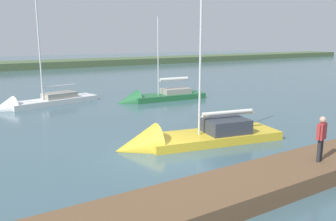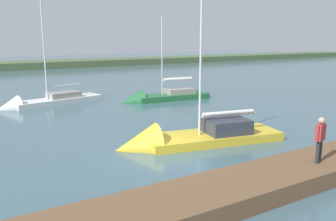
{
  "view_description": "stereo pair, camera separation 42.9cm",
  "coord_description": "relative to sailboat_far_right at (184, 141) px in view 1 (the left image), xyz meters",
  "views": [
    {
      "loc": [
        8.17,
        13.17,
        5.34
      ],
      "look_at": [
        -0.98,
        -1.21,
        1.81
      ],
      "focal_mm": 37.62,
      "sensor_mm": 36.0,
      "label": 1
    },
    {
      "loc": [
        7.81,
        13.4,
        5.34
      ],
      "look_at": [
        -0.98,
        -1.21,
        1.81
      ],
      "focal_mm": 37.62,
      "sensor_mm": 36.0,
      "label": 2
    }
  ],
  "objects": [
    {
      "name": "ground_plane",
      "position": [
        1.8,
        0.94,
        -0.15
      ],
      "size": [
        200.0,
        200.0,
        0.0
      ],
      "primitive_type": "plane",
      "color": "#42606B"
    },
    {
      "name": "far_shoreline",
      "position": [
        1.8,
        -52.39,
        -0.15
      ],
      "size": [
        180.0,
        8.0,
        2.4
      ],
      "primitive_type": "cube",
      "color": "#4C603D",
      "rests_on": "ground_plane"
    },
    {
      "name": "dock_pier",
      "position": [
        1.8,
        6.04,
        0.17
      ],
      "size": [
        21.89,
        2.42,
        0.64
      ],
      "primitive_type": "cube",
      "color": "brown",
      "rests_on": "ground_plane"
    },
    {
      "name": "sailboat_far_right",
      "position": [
        0.0,
        0.0,
        0.0
      ],
      "size": [
        9.08,
        4.03,
        8.74
      ],
      "rotation": [
        0.0,
        0.0,
        -0.2
      ],
      "color": "gold",
      "rests_on": "ground_plane"
    },
    {
      "name": "sailboat_near_dock",
      "position": [
        -5.22,
        -11.86,
        -0.06
      ],
      "size": [
        8.17,
        2.78,
        8.09
      ],
      "rotation": [
        0.0,
        0.0,
        -0.09
      ],
      "color": "#236638",
      "rests_on": "ground_plane"
    },
    {
      "name": "sailboat_mid_channel",
      "position": [
        3.91,
        -14.75,
        -0.01
      ],
      "size": [
        8.82,
        3.71,
        9.5
      ],
      "rotation": [
        0.0,
        0.0,
        0.22
      ],
      "color": "white",
      "rests_on": "ground_plane"
    },
    {
      "name": "person_on_dock",
      "position": [
        -1.94,
        6.33,
        1.53
      ],
      "size": [
        0.65,
        0.33,
        1.78
      ],
      "rotation": [
        0.0,
        0.0,
        4.97
      ],
      "color": "#28282D",
      "rests_on": "dock_pier"
    }
  ]
}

